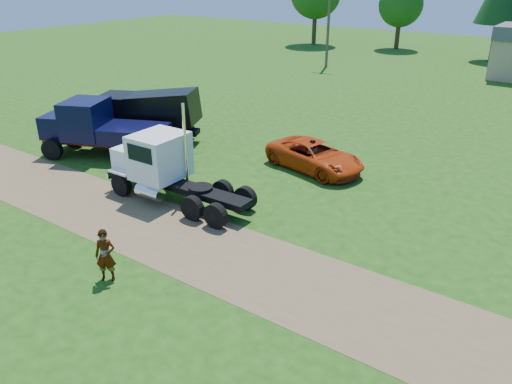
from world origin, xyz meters
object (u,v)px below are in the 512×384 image
Objects in this scene: orange_pickup at (315,156)px; spectator_a at (105,255)px; black_dump_truck at (143,113)px; white_semi_tractor at (161,166)px; navy_truck at (98,128)px.

spectator_a is at bearing -170.87° from orange_pickup.
black_dump_truck is 3.95× the size of spectator_a.
spectator_a reaches higher than orange_pickup.
white_semi_tractor is at bearing -61.74° from black_dump_truck.
orange_pickup is 12.65m from spectator_a.
black_dump_truck is (-6.50, 5.00, 0.26)m from white_semi_tractor.
white_semi_tractor is at bearing 84.61° from spectator_a.
orange_pickup is (10.48, 1.81, -1.00)m from black_dump_truck.
white_semi_tractor reaches higher than black_dump_truck.
navy_truck is at bearing 107.71° from spectator_a.
black_dump_truck is 3.12m from navy_truck.
orange_pickup is at bearing 0.19° from navy_truck.
orange_pickup is 2.87× the size of spectator_a.
black_dump_truck is at bearing 62.73° from navy_truck.
white_semi_tractor is 8.21m from black_dump_truck.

